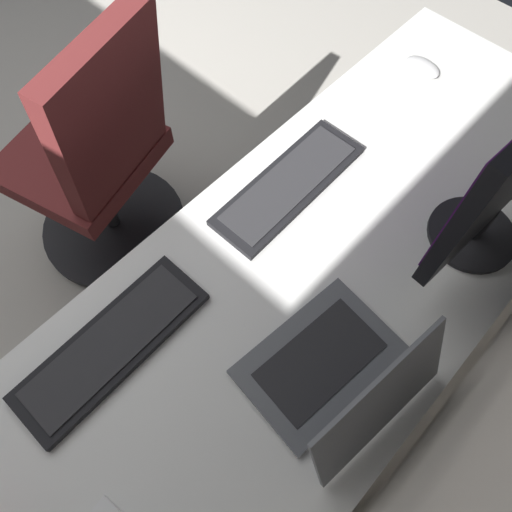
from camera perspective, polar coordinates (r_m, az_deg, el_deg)
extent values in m
cube|color=white|center=(1.04, 2.03, -7.71)|extent=(2.15, 0.69, 0.03)
cylinder|color=silver|center=(1.93, 16.41, 15.63)|extent=(0.05, 0.05, 0.70)
cube|color=white|center=(1.35, -7.18, -22.96)|extent=(0.40, 0.50, 0.69)
cube|color=silver|center=(1.41, -14.50, -15.36)|extent=(0.37, 0.01, 0.61)
cylinder|color=black|center=(1.21, 24.21, 2.37)|extent=(0.20, 0.20, 0.01)
cylinder|color=black|center=(1.16, 25.22, 3.73)|extent=(0.04, 0.04, 0.10)
cube|color=#595B60|center=(0.99, 7.55, -12.24)|extent=(0.33, 0.24, 0.01)
cube|color=#262628|center=(0.99, 7.61, -12.11)|extent=(0.26, 0.16, 0.00)
cube|color=#595B60|center=(0.89, 14.64, -16.64)|extent=(0.32, 0.10, 0.19)
cube|color=#4C1960|center=(0.89, 14.64, -16.64)|extent=(0.28, 0.09, 0.16)
cube|color=black|center=(1.04, -16.72, -10.10)|extent=(0.42, 0.15, 0.02)
cube|color=#2D2D30|center=(1.03, -16.87, -9.91)|extent=(0.38, 0.12, 0.00)
cube|color=black|center=(1.18, 3.90, 8.40)|extent=(0.42, 0.15, 0.02)
cube|color=#2D2D30|center=(1.17, 3.93, 8.72)|extent=(0.38, 0.12, 0.00)
ellipsoid|color=silver|center=(1.51, 19.13, 20.40)|extent=(0.06, 0.10, 0.03)
cube|color=maroon|center=(1.68, -20.08, 10.98)|extent=(0.53, 0.52, 0.07)
cube|color=maroon|center=(1.36, -16.98, 15.50)|extent=(0.42, 0.23, 0.50)
cylinder|color=black|center=(1.85, -18.01, 6.84)|extent=(0.05, 0.05, 0.37)
cylinder|color=black|center=(2.01, -16.43, 3.61)|extent=(0.56, 0.56, 0.03)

